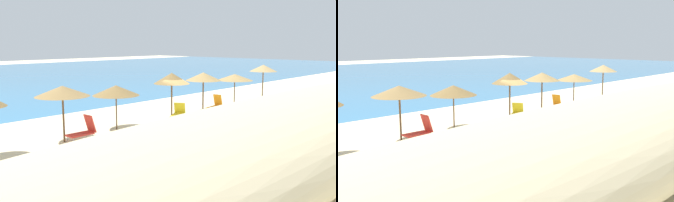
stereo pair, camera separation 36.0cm
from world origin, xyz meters
TOP-DOWN VIEW (x-y plane):
  - ground_plane at (0.00, 0.00)m, footprint 160.00×160.00m
  - dune_ridge at (-3.92, -8.78)m, footprint 43.70×5.80m
  - beach_umbrella_1 at (-7.77, 1.45)m, footprint 2.56×2.56m
  - beach_umbrella_2 at (-4.38, 1.65)m, footprint 2.54×2.54m
  - beach_umbrella_3 at (-0.39, 1.22)m, footprint 2.20×2.20m
  - beach_umbrella_4 at (3.24, 1.60)m, footprint 2.43×2.43m
  - beach_umbrella_5 at (6.71, 1.31)m, footprint 2.68×2.68m
  - beach_umbrella_6 at (10.65, 1.14)m, footprint 2.20×2.20m
  - lounge_chair_0 at (-7.01, 0.94)m, footprint 1.37×0.68m
  - lounge_chair_1 at (-0.34, 0.75)m, footprint 1.65×1.32m
  - lounge_chair_2 at (3.49, 0.74)m, footprint 1.44×0.77m
  - beach_ball at (-10.93, -2.98)m, footprint 0.26×0.26m

SIDE VIEW (x-z plane):
  - ground_plane at x=0.00m, z-range 0.00..0.00m
  - beach_ball at x=-10.93m, z-range 0.00..0.26m
  - lounge_chair_1 at x=-0.34m, z-range -0.07..0.97m
  - lounge_chair_2 at x=3.49m, z-range -0.09..1.09m
  - lounge_chair_0 at x=-7.01m, z-range -0.10..1.14m
  - dune_ridge at x=-3.92m, z-range 0.00..3.02m
  - beach_umbrella_5 at x=6.71m, z-range 0.94..3.31m
  - beach_umbrella_2 at x=-4.38m, z-range 0.94..3.36m
  - beach_umbrella_4 at x=3.24m, z-range 1.05..3.73m
  - beach_umbrella_1 at x=-7.77m, z-range 1.09..3.80m
  - beach_umbrella_3 at x=-0.39m, z-range 1.10..3.99m
  - beach_umbrella_6 at x=10.65m, z-range 1.16..4.06m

